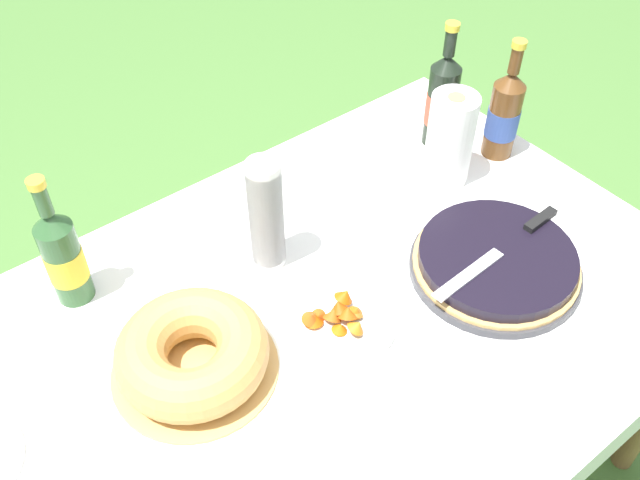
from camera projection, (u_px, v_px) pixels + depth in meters
name	position (u px, v px, depth m)	size (l,w,h in m)	color
garden_table	(287.00, 364.00, 1.43)	(1.73, 1.02, 0.73)	brown
tablecloth	(286.00, 348.00, 1.39)	(1.74, 1.03, 0.10)	white
berry_tart	(496.00, 263.00, 1.49)	(0.36, 0.36, 0.06)	#38383D
serving_knife	(508.00, 244.00, 1.48)	(0.38, 0.04, 0.01)	silver
bundt_cake	(192.00, 354.00, 1.30)	(0.31, 0.31, 0.10)	tan
cup_stack	(266.00, 215.00, 1.44)	(0.07, 0.07, 0.27)	white
cider_bottle_green	(63.00, 256.00, 1.39)	(0.08, 0.08, 0.31)	#2D562D
cider_bottle_amber	(504.00, 114.00, 1.72)	(0.08, 0.08, 0.31)	brown
juice_bottle_red	(442.00, 100.00, 1.74)	(0.08, 0.08, 0.33)	black
snack_plate_left	(340.00, 319.00, 1.40)	(0.22, 0.22, 0.06)	white
paper_towel_roll	(450.00, 139.00, 1.65)	(0.11, 0.11, 0.23)	white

